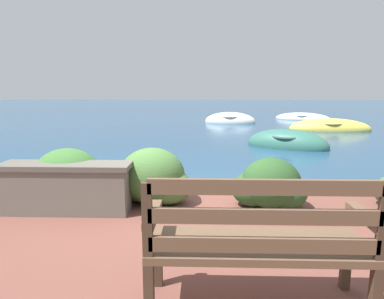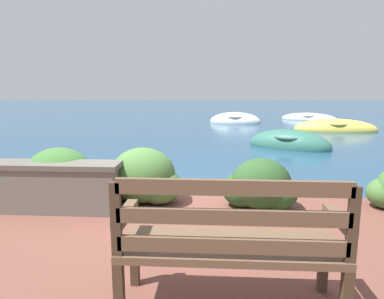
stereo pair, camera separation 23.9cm
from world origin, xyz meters
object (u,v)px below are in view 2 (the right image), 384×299
object	(u,v)px
mooring_buoy	(283,136)
rowboat_nearest	(289,145)
rowboat_far	(235,121)
park_bench	(230,241)
rowboat_outer	(309,119)
rowboat_mid	(335,129)

from	to	relation	value
mooring_buoy	rowboat_nearest	bearing A→B (deg)	-96.52
rowboat_far	mooring_buoy	distance (m)	4.79
park_bench	rowboat_outer	distance (m)	16.36
rowboat_nearest	mooring_buoy	size ratio (longest dim) A/B	5.67
rowboat_outer	mooring_buoy	world-z (taller)	rowboat_outer
rowboat_nearest	rowboat_outer	distance (m)	8.68
rowboat_far	rowboat_outer	distance (m)	4.23
rowboat_mid	rowboat_outer	xyz separation A→B (m)	(0.24, 4.49, -0.01)
rowboat_far	mooring_buoy	xyz separation A→B (m)	(1.28, -4.62, -0.01)
rowboat_far	rowboat_mid	bearing A→B (deg)	152.11
rowboat_nearest	rowboat_mid	size ratio (longest dim) A/B	0.78
park_bench	rowboat_mid	size ratio (longest dim) A/B	0.45
park_bench	mooring_buoy	distance (m)	9.52
park_bench	rowboat_nearest	bearing A→B (deg)	77.46
park_bench	rowboat_far	size ratio (longest dim) A/B	0.58
park_bench	rowboat_outer	bearing A→B (deg)	75.59
rowboat_mid	rowboat_far	world-z (taller)	rowboat_far
rowboat_outer	mooring_buoy	size ratio (longest dim) A/B	6.74
park_bench	rowboat_far	world-z (taller)	park_bench
park_bench	rowboat_nearest	size ratio (longest dim) A/B	0.58
rowboat_nearest	park_bench	bearing A→B (deg)	102.94
rowboat_mid	rowboat_nearest	bearing A→B (deg)	62.08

